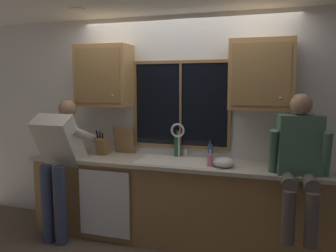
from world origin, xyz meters
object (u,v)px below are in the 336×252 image
object	(u,v)px
bottle_green_glass	(177,146)
soap_dispenser	(210,160)
person_standing	(59,155)
cutting_board	(124,140)
mixing_bowl	(224,162)
knife_block	(102,146)
bottle_tall_clear	(210,151)
person_sitting_on_counter	(300,157)

from	to	relation	value
bottle_green_glass	soap_dispenser	bearing A→B (deg)	-38.05
soap_dispenser	person_standing	bearing A→B (deg)	-172.70
bottle_green_glass	cutting_board	bearing A→B (deg)	-177.91
mixing_bowl	soap_dispenser	bearing A→B (deg)	-177.40
mixing_bowl	soap_dispenser	distance (m)	0.14
knife_block	mixing_bowl	distance (m)	1.49
person_standing	knife_block	xyz separation A→B (m)	(0.34, 0.39, 0.06)
cutting_board	person_standing	bearing A→B (deg)	-135.21
person_standing	mixing_bowl	size ratio (longest dim) A/B	7.39
cutting_board	bottle_tall_clear	xyz separation A→B (m)	(1.07, -0.02, -0.07)
knife_block	cutting_board	distance (m)	0.27
person_standing	person_sitting_on_counter	bearing A→B (deg)	1.35
mixing_bowl	soap_dispenser	xyz separation A→B (m)	(-0.14, -0.01, 0.02)
bottle_tall_clear	bottle_green_glass	bearing A→B (deg)	174.02
bottle_tall_clear	cutting_board	bearing A→B (deg)	179.06
person_standing	knife_block	distance (m)	0.51
soap_dispenser	bottle_green_glass	world-z (taller)	bottle_green_glass
mixing_bowl	bottle_green_glass	distance (m)	0.70
cutting_board	mixing_bowl	size ratio (longest dim) A/B	1.56
cutting_board	bottle_green_glass	size ratio (longest dim) A/B	1.08
person_sitting_on_counter	soap_dispenser	distance (m)	0.87
knife_block	cutting_board	xyz separation A→B (m)	(0.21, 0.16, 0.05)
mixing_bowl	knife_block	bearing A→B (deg)	173.62
knife_block	soap_dispenser	xyz separation A→B (m)	(1.33, -0.17, -0.04)
person_sitting_on_counter	knife_block	world-z (taller)	person_sitting_on_counter
person_standing	mixing_bowl	distance (m)	1.83
knife_block	mixing_bowl	bearing A→B (deg)	-6.38
knife_block	bottle_tall_clear	xyz separation A→B (m)	(1.28, 0.14, -0.02)
bottle_tall_clear	person_standing	bearing A→B (deg)	-161.93
knife_block	mixing_bowl	world-z (taller)	knife_block
knife_block	soap_dispenser	distance (m)	1.35
knife_block	bottle_tall_clear	size ratio (longest dim) A/B	1.45
person_standing	bottle_tall_clear	xyz separation A→B (m)	(1.62, 0.53, 0.04)
soap_dispenser	knife_block	bearing A→B (deg)	172.68
bottle_green_glass	person_standing	bearing A→B (deg)	-154.92
soap_dispenser	bottle_green_glass	distance (m)	0.58
knife_block	soap_dispenser	world-z (taller)	knife_block
soap_dispenser	mixing_bowl	bearing A→B (deg)	2.60
person_sitting_on_counter	knife_block	xyz separation A→B (m)	(-2.18, 0.33, -0.08)
mixing_bowl	soap_dispenser	world-z (taller)	soap_dispenser
cutting_board	person_sitting_on_counter	bearing A→B (deg)	-13.84
person_sitting_on_counter	person_standing	bearing A→B (deg)	-178.65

